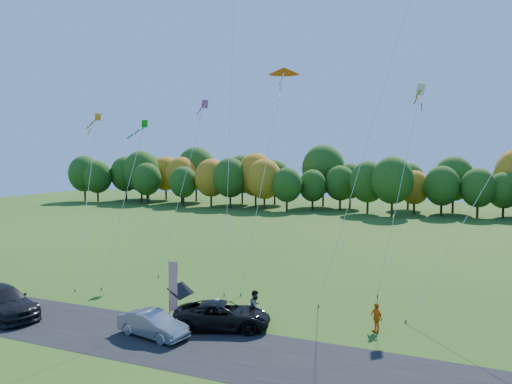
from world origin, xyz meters
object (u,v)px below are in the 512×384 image
at_px(black_suv, 222,315).
at_px(feather_flag, 172,286).
at_px(silver_sedan, 153,324).
at_px(person_east, 376,317).

height_order(black_suv, feather_flag, feather_flag).
bearing_deg(silver_sedan, person_east, -52.89).
bearing_deg(person_east, feather_flag, -117.38).
bearing_deg(silver_sedan, black_suv, -36.64).
distance_m(silver_sedan, person_east, 11.94).
relative_size(silver_sedan, feather_flag, 1.09).
relative_size(person_east, feather_flag, 0.43).
height_order(black_suv, person_east, person_east).
height_order(person_east, feather_flag, feather_flag).
relative_size(black_suv, person_east, 3.32).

